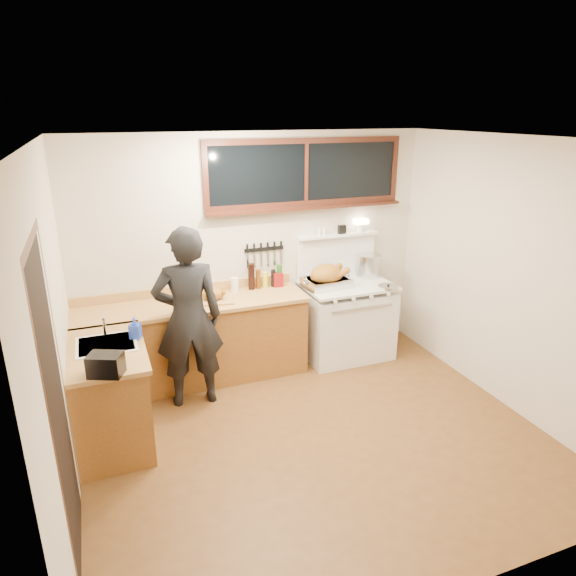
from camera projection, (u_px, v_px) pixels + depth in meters
name	position (u px, v px, depth m)	size (l,w,h in m)	color
ground_plane	(316.00, 438.00, 4.65)	(4.00, 3.50, 0.02)	#593417
room_shell	(320.00, 262.00, 4.11)	(4.10, 3.60, 2.65)	beige
counter_back	(194.00, 341.00, 5.51)	(2.44, 0.64, 1.00)	brown
counter_left	(110.00, 395.00, 4.48)	(0.64, 1.09, 0.90)	brown
sink_unit	(107.00, 350.00, 4.42)	(0.50, 0.45, 0.37)	white
vintage_stove	(346.00, 318.00, 6.08)	(1.02, 0.74, 1.58)	white
back_window	(306.00, 180.00, 5.69)	(2.32, 0.13, 0.77)	black
left_doorway	(59.00, 407.00, 3.14)	(0.02, 1.04, 2.17)	black
knife_strip	(264.00, 250.00, 5.78)	(0.46, 0.03, 0.28)	black
man	(188.00, 318.00, 4.94)	(0.69, 0.47, 1.82)	black
soap_bottle	(135.00, 328.00, 4.49)	(0.12, 0.12, 0.20)	blue
toaster	(106.00, 365.00, 3.87)	(0.30, 0.26, 0.17)	black
cutting_board	(214.00, 296.00, 5.39)	(0.46, 0.38, 0.14)	#BA8849
roast_turkey	(327.00, 278.00, 5.81)	(0.55, 0.41, 0.26)	silver
stockpot	(368.00, 265.00, 6.16)	(0.31, 0.31, 0.27)	silver
saucepan	(342.00, 275.00, 6.07)	(0.18, 0.29, 0.12)	silver
pot_lid	(388.00, 287.00, 5.81)	(0.30, 0.30, 0.04)	silver
coffee_tin	(278.00, 279.00, 5.83)	(0.11, 0.09, 0.16)	maroon
pitcher	(235.00, 285.00, 5.65)	(0.10, 0.10, 0.16)	white
bottle_cluster	(263.00, 277.00, 5.77)	(0.40, 0.07, 0.30)	black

